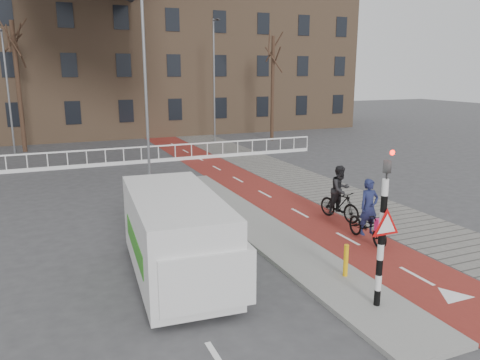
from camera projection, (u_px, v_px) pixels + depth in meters
name	position (u px, v px, depth m)	size (l,w,h in m)	color
ground	(346.00, 271.00, 12.45)	(120.00, 120.00, 0.00)	#38383A
bike_lane	(246.00, 184.00, 21.99)	(2.50, 60.00, 0.01)	maroon
sidewalk	(298.00, 179.00, 23.05)	(3.00, 60.00, 0.01)	slate
curb_island	(258.00, 227.00, 15.76)	(1.80, 16.00, 0.12)	gray
traffic_signal	(383.00, 225.00, 9.96)	(0.80, 0.80, 3.68)	black
bollard	(346.00, 260.00, 11.79)	(0.12, 0.12, 0.83)	yellow
cyclist_near	(368.00, 221.00, 14.44)	(0.75, 1.94, 1.99)	black
cyclist_far	(340.00, 198.00, 16.53)	(0.96, 1.90, 1.97)	black
van	(175.00, 235.00, 11.82)	(2.42, 5.25, 2.20)	silver
railing	(87.00, 162.00, 25.72)	(28.00, 0.10, 0.99)	silver
townhouse_row	(88.00, 38.00, 38.21)	(46.00, 10.00, 15.90)	#7F6047
tree_mid	(19.00, 88.00, 29.87)	(0.28, 0.28, 8.26)	#301D15
tree_right	(273.00, 89.00, 35.13)	(0.26, 0.26, 7.71)	#301D15
streetlight_near	(146.00, 91.00, 19.73)	(0.12, 0.12, 8.70)	slate
streetlight_left	(8.00, 93.00, 29.37)	(0.12, 0.12, 7.68)	slate
streetlight_right	(214.00, 82.00, 34.45)	(0.12, 0.12, 8.83)	slate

